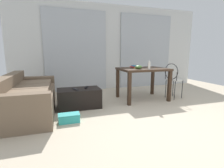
{
  "coord_description": "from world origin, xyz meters",
  "views": [
    {
      "loc": [
        -1.71,
        -2.02,
        1.13
      ],
      "look_at": [
        -0.53,
        1.6,
        0.42
      ],
      "focal_mm": 26.87,
      "sensor_mm": 36.0,
      "label": 1
    }
  ],
  "objects": [
    {
      "name": "book_stack",
      "position": [
        0.13,
        1.72,
        0.8
      ],
      "size": [
        0.25,
        0.31,
        0.06
      ],
      "color": "gold",
      "rests_on": "craft_table"
    },
    {
      "name": "coffee_table",
      "position": [
        -1.31,
        1.42,
        0.2
      ],
      "size": [
        0.88,
        0.49,
        0.4
      ],
      "color": "black",
      "rests_on": "ground"
    },
    {
      "name": "bowl",
      "position": [
        0.05,
        1.42,
        0.82
      ],
      "size": [
        0.17,
        0.17,
        0.09
      ],
      "primitive_type": "ellipsoid",
      "color": "#477033",
      "rests_on": "craft_table"
    },
    {
      "name": "scissors",
      "position": [
        0.43,
        1.33,
        0.77
      ],
      "size": [
        0.1,
        0.05,
        0.0
      ],
      "color": "#9EA0A5",
      "rests_on": "craft_table"
    },
    {
      "name": "ground_plane",
      "position": [
        0.0,
        1.19,
        0.0
      ],
      "size": [
        7.61,
        7.61,
        0.0
      ],
      "primitive_type": "plane",
      "color": "beige"
    },
    {
      "name": "tv_remote_primary",
      "position": [
        -1.14,
        1.47,
        0.41
      ],
      "size": [
        0.11,
        0.19,
        0.03
      ],
      "primitive_type": "cube",
      "rotation": [
        0.0,
        0.0,
        -0.39
      ],
      "color": "black",
      "rests_on": "coffee_table"
    },
    {
      "name": "curtains",
      "position": [
        0.0,
        3.09,
        1.18
      ],
      "size": [
        4.12,
        0.03,
        2.37
      ],
      "color": "#B2B7BC",
      "rests_on": "ground"
    },
    {
      "name": "tv_remote_secondary",
      "position": [
        -1.39,
        1.35,
        0.41
      ],
      "size": [
        0.11,
        0.19,
        0.02
      ],
      "primitive_type": "cube",
      "rotation": [
        0.0,
        0.0,
        0.38
      ],
      "color": "#232326",
      "rests_on": "coffee_table"
    },
    {
      "name": "bottle_near",
      "position": [
        0.22,
        1.25,
        0.86
      ],
      "size": [
        0.06,
        0.06,
        0.2
      ],
      "color": "beige",
      "rests_on": "craft_table"
    },
    {
      "name": "wall_back",
      "position": [
        0.0,
        3.17,
        1.3
      ],
      "size": [
        6.03,
        0.1,
        2.59
      ],
      "primitive_type": "cube",
      "color": "silver",
      "rests_on": "ground"
    },
    {
      "name": "wire_chair",
      "position": [
        1.01,
        1.43,
        0.55
      ],
      "size": [
        0.4,
        0.43,
        0.88
      ],
      "color": "silver",
      "rests_on": "ground"
    },
    {
      "name": "couch",
      "position": [
        -2.28,
        1.41,
        0.29
      ],
      "size": [
        0.9,
        2.01,
        0.72
      ],
      "color": "brown",
      "rests_on": "ground"
    },
    {
      "name": "tv_remote_on_table",
      "position": [
        0.57,
        1.89,
        0.78
      ],
      "size": [
        0.08,
        0.15,
        0.03
      ],
      "primitive_type": "cube",
      "rotation": [
        0.0,
        0.0,
        -0.28
      ],
      "color": "#B7B7B2",
      "rests_on": "craft_table"
    },
    {
      "name": "shoebox",
      "position": [
        -1.57,
        0.7,
        0.07
      ],
      "size": [
        0.35,
        0.2,
        0.14
      ],
      "color": "#33B2AD",
      "rests_on": "ground"
    },
    {
      "name": "craft_table",
      "position": [
        0.26,
        1.59,
        0.66
      ],
      "size": [
        1.12,
        0.84,
        0.77
      ],
      "color": "#382619",
      "rests_on": "ground"
    }
  ]
}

